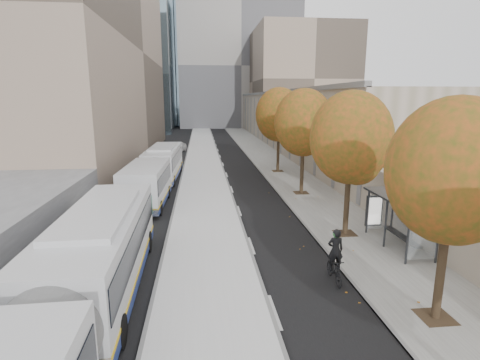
{
  "coord_description": "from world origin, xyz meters",
  "views": [
    {
      "loc": [
        -4.07,
        -5.49,
        7.22
      ],
      "look_at": [
        -1.8,
        16.07,
        2.5
      ],
      "focal_mm": 28.0,
      "sensor_mm": 36.0,
      "label": 1
    }
  ],
  "objects": [
    {
      "name": "tree_d",
      "position": [
        3.6,
        22.0,
        5.47
      ],
      "size": [
        4.4,
        4.4,
        7.6
      ],
      "color": "black",
      "rests_on": "sidewalk"
    },
    {
      "name": "building_midrise",
      "position": [
        -22.5,
        41.0,
        12.5
      ],
      "size": [
        24.0,
        46.0,
        25.0
      ],
      "primitive_type": "cube",
      "color": "gray",
      "rests_on": "ground"
    },
    {
      "name": "distant_car",
      "position": [
        -7.24,
        46.65,
        0.69
      ],
      "size": [
        2.54,
        4.3,
        1.37
      ],
      "primitive_type": "imported",
      "rotation": [
        0.0,
        0.0,
        -0.24
      ],
      "color": "#BEBEBE",
      "rests_on": "ground"
    },
    {
      "name": "tree_b",
      "position": [
        3.6,
        5.0,
        5.04
      ],
      "size": [
        4.0,
        4.0,
        6.97
      ],
      "color": "black",
      "rests_on": "sidewalk"
    },
    {
      "name": "bus_platform",
      "position": [
        -3.88,
        35.0,
        0.07
      ],
      "size": [
        4.25,
        150.0,
        0.15
      ],
      "primitive_type": "cube",
      "color": "silver",
      "rests_on": "ground"
    },
    {
      "name": "bus_near",
      "position": [
        -7.77,
        3.99,
        1.67
      ],
      "size": [
        3.05,
        18.39,
        3.06
      ],
      "rotation": [
        0.0,
        0.0,
        0.02
      ],
      "color": "silver",
      "rests_on": "ground"
    },
    {
      "name": "tree_c",
      "position": [
        3.6,
        13.0,
        5.25
      ],
      "size": [
        4.2,
        4.2,
        7.28
      ],
      "color": "black",
      "rests_on": "sidewalk"
    },
    {
      "name": "building_far_block",
      "position": [
        6.0,
        96.0,
        15.0
      ],
      "size": [
        30.0,
        18.0,
        30.0
      ],
      "primitive_type": "cube",
      "color": "gray",
      "rests_on": "ground"
    },
    {
      "name": "cyclist",
      "position": [
        1.15,
        7.94,
        0.83
      ],
      "size": [
        0.65,
        1.75,
        2.22
      ],
      "rotation": [
        0.0,
        0.0,
        -0.02
      ],
      "color": "black",
      "rests_on": "ground"
    },
    {
      "name": "bus_shelter",
      "position": [
        5.69,
        10.96,
        2.19
      ],
      "size": [
        1.9,
        4.4,
        2.53
      ],
      "color": "#383A3F",
      "rests_on": "sidewalk"
    },
    {
      "name": "bus_far",
      "position": [
        -7.61,
        24.93,
        1.57
      ],
      "size": [
        3.16,
        17.3,
        2.87
      ],
      "rotation": [
        0.0,
        0.0,
        -0.04
      ],
      "color": "silver",
      "rests_on": "ground"
    },
    {
      "name": "tree_e",
      "position": [
        3.6,
        31.0,
        5.69
      ],
      "size": [
        4.6,
        4.6,
        7.92
      ],
      "color": "black",
      "rests_on": "sidewalk"
    },
    {
      "name": "sidewalk",
      "position": [
        4.12,
        35.0,
        0.04
      ],
      "size": [
        4.75,
        150.0,
        0.08
      ],
      "primitive_type": "cube",
      "color": "gray",
      "rests_on": "ground"
    },
    {
      "name": "building_tan",
      "position": [
        15.5,
        64.0,
        4.0
      ],
      "size": [
        18.0,
        92.0,
        8.0
      ],
      "primitive_type": "cube",
      "color": "gray",
      "rests_on": "ground"
    }
  ]
}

